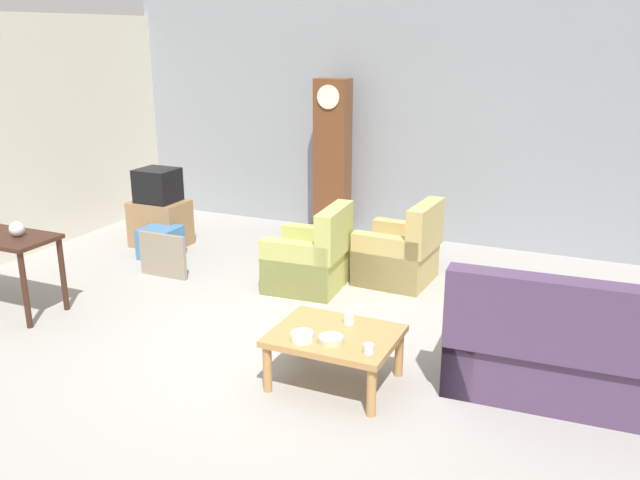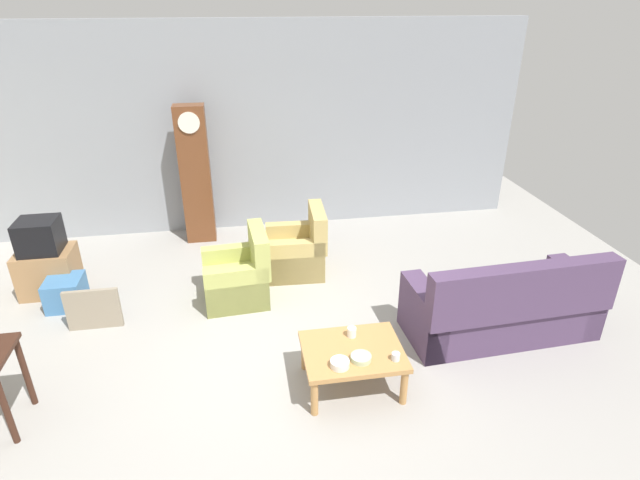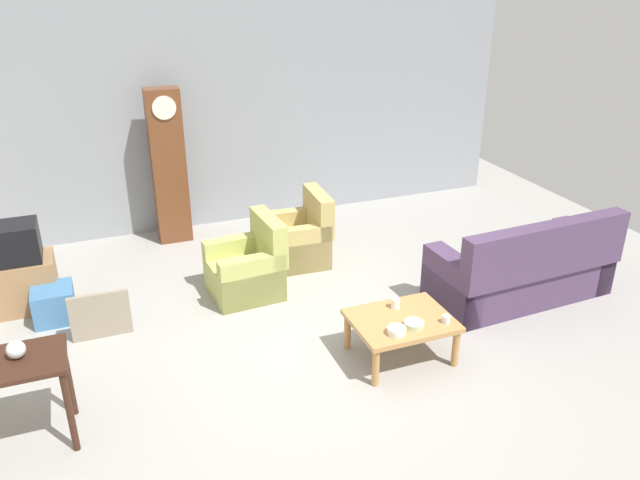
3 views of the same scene
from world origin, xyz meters
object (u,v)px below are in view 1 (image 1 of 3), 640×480
object	(u,v)px
coffee_table_wood	(335,340)
tv_stand_cabinet	(160,223)
armchair_olive_far	(400,255)
framed_picture_leaning	(163,255)
cup_blue_rimmed	(369,349)
tv_crt	(158,185)
glass_dome_cloche	(17,229)
grandfather_clock	(332,159)
bowl_white_stacked	(302,336)
storage_box_blue	(161,242)
couch_floral	(592,358)
armchair_olive_near	(310,261)
cup_white_porcelain	(349,318)
bowl_shallow_green	(331,340)

from	to	relation	value
coffee_table_wood	tv_stand_cabinet	bearing A→B (deg)	145.46
armchair_olive_far	framed_picture_leaning	xyz separation A→B (m)	(-2.49, -0.95, -0.05)
cup_blue_rimmed	framed_picture_leaning	bearing A→B (deg)	151.73
armchair_olive_far	framed_picture_leaning	size ratio (longest dim) A/B	1.53
tv_crt	glass_dome_cloche	size ratio (longest dim) A/B	3.30
grandfather_clock	bowl_white_stacked	xyz separation A→B (m)	(1.42, -3.89, -0.58)
grandfather_clock	storage_box_blue	distance (m)	2.46
glass_dome_cloche	cup_blue_rimmed	size ratio (longest dim) A/B	1.87
coffee_table_wood	storage_box_blue	distance (m)	3.74
grandfather_clock	bowl_white_stacked	bearing A→B (deg)	-69.98
grandfather_clock	tv_crt	distance (m)	2.28
couch_floral	coffee_table_wood	xyz separation A→B (m)	(-1.84, -0.54, 0.02)
tv_stand_cabinet	tv_crt	xyz separation A→B (m)	(0.00, 0.00, 0.50)
couch_floral	coffee_table_wood	bearing A→B (deg)	-163.80
armchair_olive_near	storage_box_blue	size ratio (longest dim) A/B	2.07
armchair_olive_far	tv_stand_cabinet	distance (m)	3.23
armchair_olive_near	coffee_table_wood	xyz separation A→B (m)	(1.04, -1.80, 0.07)
couch_floral	bowl_white_stacked	size ratio (longest dim) A/B	12.12
armchair_olive_far	tv_crt	world-z (taller)	tv_crt
glass_dome_cloche	couch_floral	bearing A→B (deg)	5.32
coffee_table_wood	cup_blue_rimmed	world-z (taller)	cup_blue_rimmed
coffee_table_wood	cup_white_porcelain	xyz separation A→B (m)	(0.04, 0.20, 0.11)
bowl_shallow_green	framed_picture_leaning	bearing A→B (deg)	149.81
grandfather_clock	glass_dome_cloche	bearing A→B (deg)	-115.75
tv_crt	coffee_table_wood	bearing A→B (deg)	-34.54
couch_floral	tv_stand_cabinet	distance (m)	5.60
cup_blue_rimmed	bowl_shallow_green	distance (m)	0.32
couch_floral	storage_box_blue	distance (m)	5.21
glass_dome_cloche	framed_picture_leaning	bearing A→B (deg)	65.60
glass_dome_cloche	coffee_table_wood	bearing A→B (deg)	-0.91
storage_box_blue	bowl_shallow_green	world-z (taller)	bowl_shallow_green
armchair_olive_near	bowl_white_stacked	world-z (taller)	armchair_olive_near
glass_dome_cloche	cup_white_porcelain	distance (m)	3.39
tv_stand_cabinet	cup_blue_rimmed	world-z (taller)	tv_stand_cabinet
grandfather_clock	bowl_shallow_green	xyz separation A→B (m)	(1.63, -3.84, -0.59)
armchair_olive_far	framed_picture_leaning	world-z (taller)	armchair_olive_far
coffee_table_wood	grandfather_clock	distance (m)	4.05
coffee_table_wood	storage_box_blue	xyz separation A→B (m)	(-3.16, 1.98, -0.19)
armchair_olive_far	cup_blue_rimmed	size ratio (longest dim) A/B	11.82
cup_white_porcelain	bowl_shallow_green	distance (m)	0.37
glass_dome_cloche	cup_white_porcelain	size ratio (longest dim) A/B	1.47
armchair_olive_far	glass_dome_cloche	bearing A→B (deg)	-143.25
grandfather_clock	bowl_shallow_green	world-z (taller)	grandfather_clock
grandfather_clock	cup_blue_rimmed	size ratio (longest dim) A/B	26.88
tv_stand_cabinet	coffee_table_wood	bearing A→B (deg)	-34.54
tv_stand_cabinet	storage_box_blue	bearing A→B (deg)	-53.77
cup_white_porcelain	bowl_white_stacked	xyz separation A→B (m)	(-0.21, -0.43, -0.02)
couch_floral	armchair_olive_far	world-z (taller)	couch_floral
tv_crt	storage_box_blue	bearing A→B (deg)	-53.77
armchair_olive_near	cup_white_porcelain	xyz separation A→B (m)	(1.08, -1.59, 0.18)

